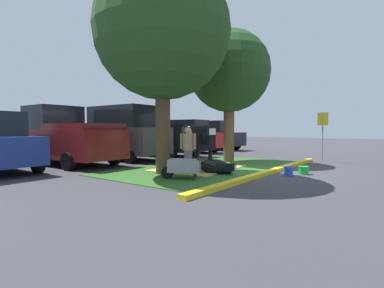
{
  "coord_description": "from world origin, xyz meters",
  "views": [
    {
      "loc": [
        -9.56,
        -4.43,
        1.46
      ],
      "look_at": [
        -0.89,
        2.12,
        0.9
      ],
      "focal_mm": 27.63,
      "sensor_mm": 36.0,
      "label": 1
    }
  ],
  "objects_px": {
    "person_handler": "(189,143)",
    "person_visitor_near": "(188,149)",
    "calf_lying": "(215,167)",
    "bucket_green": "(304,170)",
    "pickup_truck_maroon": "(65,137)",
    "pickup_truck_black": "(157,135)",
    "cow_holstein": "(198,138)",
    "shade_tree_left": "(162,32)",
    "shade_tree_right": "(229,72)",
    "sedan_silver": "(212,136)",
    "parking_sign": "(323,127)",
    "bucket_blue": "(289,171)",
    "wheelbarrow": "(184,166)",
    "suv_dark_grey": "(123,133)",
    "sedan_red": "(188,136)"
  },
  "relations": [
    {
      "from": "person_handler",
      "to": "person_visitor_near",
      "type": "relative_size",
      "value": 1.04
    },
    {
      "from": "calf_lying",
      "to": "bucket_green",
      "type": "distance_m",
      "value": 2.84
    },
    {
      "from": "pickup_truck_maroon",
      "to": "pickup_truck_black",
      "type": "distance_m",
      "value": 5.24
    },
    {
      "from": "calf_lying",
      "to": "person_handler",
      "type": "xyz_separation_m",
      "value": [
        1.96,
        2.57,
        0.6
      ]
    },
    {
      "from": "cow_holstein",
      "to": "shade_tree_left",
      "type": "bearing_deg",
      "value": 176.37
    },
    {
      "from": "shade_tree_right",
      "to": "pickup_truck_maroon",
      "type": "xyz_separation_m",
      "value": [
        -4.86,
        4.93,
        -2.84
      ]
    },
    {
      "from": "shade_tree_right",
      "to": "sedan_silver",
      "type": "height_order",
      "value": "shade_tree_right"
    },
    {
      "from": "parking_sign",
      "to": "bucket_blue",
      "type": "height_order",
      "value": "parking_sign"
    },
    {
      "from": "pickup_truck_maroon",
      "to": "person_handler",
      "type": "bearing_deg",
      "value": -47.58
    },
    {
      "from": "wheelbarrow",
      "to": "shade_tree_left",
      "type": "bearing_deg",
      "value": 70.79
    },
    {
      "from": "suv_dark_grey",
      "to": "parking_sign",
      "type": "bearing_deg",
      "value": -59.02
    },
    {
      "from": "wheelbarrow",
      "to": "pickup_truck_black",
      "type": "distance_m",
      "value": 7.96
    },
    {
      "from": "shade_tree_right",
      "to": "pickup_truck_black",
      "type": "height_order",
      "value": "shade_tree_right"
    },
    {
      "from": "cow_holstein",
      "to": "bucket_green",
      "type": "xyz_separation_m",
      "value": [
        0.88,
        -3.55,
        -0.98
      ]
    },
    {
      "from": "shade_tree_right",
      "to": "person_visitor_near",
      "type": "relative_size",
      "value": 3.81
    },
    {
      "from": "bucket_green",
      "to": "sedan_silver",
      "type": "xyz_separation_m",
      "value": [
        7.74,
        8.55,
        0.85
      ]
    },
    {
      "from": "pickup_truck_black",
      "to": "sedan_silver",
      "type": "relative_size",
      "value": 1.23
    },
    {
      "from": "parking_sign",
      "to": "bucket_blue",
      "type": "relative_size",
      "value": 7.41
    },
    {
      "from": "calf_lying",
      "to": "pickup_truck_black",
      "type": "relative_size",
      "value": 0.24
    },
    {
      "from": "pickup_truck_black",
      "to": "shade_tree_right",
      "type": "bearing_deg",
      "value": -94.52
    },
    {
      "from": "person_visitor_near",
      "to": "wheelbarrow",
      "type": "height_order",
      "value": "person_visitor_near"
    },
    {
      "from": "shade_tree_left",
      "to": "pickup_truck_black",
      "type": "xyz_separation_m",
      "value": [
        4.73,
        4.84,
        -3.41
      ]
    },
    {
      "from": "wheelbarrow",
      "to": "shade_tree_right",
      "type": "bearing_deg",
      "value": 14.74
    },
    {
      "from": "cow_holstein",
      "to": "person_visitor_near",
      "type": "xyz_separation_m",
      "value": [
        -1.39,
        -0.61,
        -0.31
      ]
    },
    {
      "from": "shade_tree_left",
      "to": "wheelbarrow",
      "type": "distance_m",
      "value": 4.33
    },
    {
      "from": "bucket_green",
      "to": "pickup_truck_black",
      "type": "height_order",
      "value": "pickup_truck_black"
    },
    {
      "from": "bucket_blue",
      "to": "bucket_green",
      "type": "bearing_deg",
      "value": -21.72
    },
    {
      "from": "wheelbarrow",
      "to": "sedan_silver",
      "type": "distance_m",
      "value": 12.41
    },
    {
      "from": "bucket_blue",
      "to": "sedan_silver",
      "type": "distance_m",
      "value": 11.83
    },
    {
      "from": "sedan_red",
      "to": "pickup_truck_black",
      "type": "bearing_deg",
      "value": -178.5
    },
    {
      "from": "cow_holstein",
      "to": "parking_sign",
      "type": "bearing_deg",
      "value": -31.84
    },
    {
      "from": "shade_tree_left",
      "to": "pickup_truck_black",
      "type": "bearing_deg",
      "value": 45.65
    },
    {
      "from": "calf_lying",
      "to": "shade_tree_right",
      "type": "bearing_deg",
      "value": 23.08
    },
    {
      "from": "parking_sign",
      "to": "sedan_silver",
      "type": "relative_size",
      "value": 0.49
    },
    {
      "from": "sedan_red",
      "to": "parking_sign",
      "type": "bearing_deg",
      "value": -95.58
    },
    {
      "from": "bucket_green",
      "to": "suv_dark_grey",
      "type": "height_order",
      "value": "suv_dark_grey"
    },
    {
      "from": "shade_tree_left",
      "to": "pickup_truck_maroon",
      "type": "bearing_deg",
      "value": 95.72
    },
    {
      "from": "shade_tree_left",
      "to": "pickup_truck_black",
      "type": "relative_size",
      "value": 1.23
    },
    {
      "from": "parking_sign",
      "to": "suv_dark_grey",
      "type": "relative_size",
      "value": 0.47
    },
    {
      "from": "shade_tree_right",
      "to": "pickup_truck_maroon",
      "type": "bearing_deg",
      "value": 134.56
    },
    {
      "from": "cow_holstein",
      "to": "sedan_silver",
      "type": "bearing_deg",
      "value": 30.1
    },
    {
      "from": "shade_tree_right",
      "to": "wheelbarrow",
      "type": "relative_size",
      "value": 3.78
    },
    {
      "from": "calf_lying",
      "to": "bucket_green",
      "type": "xyz_separation_m",
      "value": [
        1.65,
        -2.31,
        -0.1
      ]
    },
    {
      "from": "cow_holstein",
      "to": "bucket_green",
      "type": "distance_m",
      "value": 3.79
    },
    {
      "from": "sedan_red",
      "to": "shade_tree_left",
      "type": "bearing_deg",
      "value": -147.13
    },
    {
      "from": "shade_tree_right",
      "to": "suv_dark_grey",
      "type": "distance_m",
      "value": 5.66
    },
    {
      "from": "shade_tree_left",
      "to": "parking_sign",
      "type": "xyz_separation_m",
      "value": [
        6.81,
        -3.24,
        -2.99
      ]
    },
    {
      "from": "bucket_blue",
      "to": "sedan_red",
      "type": "xyz_separation_m",
      "value": [
        5.61,
        8.32,
        0.83
      ]
    },
    {
      "from": "bucket_green",
      "to": "person_visitor_near",
      "type": "bearing_deg",
      "value": 127.63
    },
    {
      "from": "person_handler",
      "to": "person_visitor_near",
      "type": "height_order",
      "value": "person_handler"
    }
  ]
}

